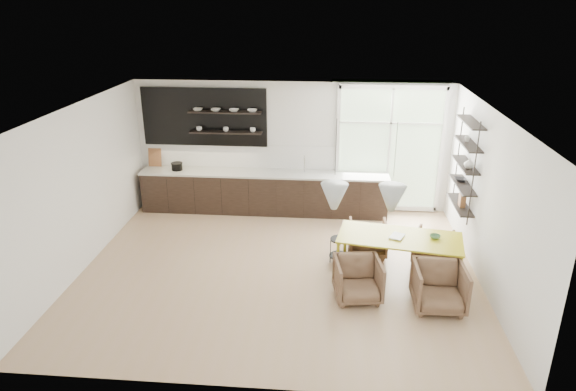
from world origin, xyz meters
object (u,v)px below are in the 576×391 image
object	(u,v)px
wire_stool	(340,247)
armchair_back_left	(368,238)
dining_table	(400,240)
armchair_back_right	(433,247)
armchair_front_left	(358,279)
armchair_front_right	(439,287)

from	to	relation	value
wire_stool	armchair_back_left	bearing A→B (deg)	35.91
wire_stool	dining_table	bearing A→B (deg)	-22.35
armchair_back_right	armchair_front_left	world-z (taller)	armchair_front_left
armchair_back_left	armchair_back_right	size ratio (longest dim) A/B	1.08
armchair_back_left	armchair_front_left	size ratio (longest dim) A/B	0.96
armchair_front_left	armchair_back_left	bearing A→B (deg)	72.51
armchair_back_right	wire_stool	world-z (taller)	armchair_back_right
armchair_front_right	wire_stool	distance (m)	2.04
armchair_front_left	armchair_back_right	bearing A→B (deg)	35.02
armchair_back_right	armchair_front_left	size ratio (longest dim) A/B	0.89
armchair_front_right	armchair_back_left	bearing A→B (deg)	119.10
dining_table	armchair_back_left	distance (m)	1.01
armchair_front_left	wire_stool	size ratio (longest dim) A/B	1.56
armchair_front_right	wire_stool	size ratio (longest dim) A/B	1.67
dining_table	wire_stool	size ratio (longest dim) A/B	4.60
dining_table	armchair_back_right	xyz separation A→B (m)	(0.70, 0.58, -0.41)
dining_table	armchair_front_left	distance (m)	1.12
armchair_front_left	wire_stool	world-z (taller)	armchair_front_left
dining_table	armchair_front_right	world-z (taller)	dining_table
dining_table	armchair_back_left	size ratio (longest dim) A/B	3.08
armchair_front_left	dining_table	bearing A→B (deg)	38.14
armchair_back_right	armchair_front_right	xyz separation A→B (m)	(-0.17, -1.52, 0.06)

